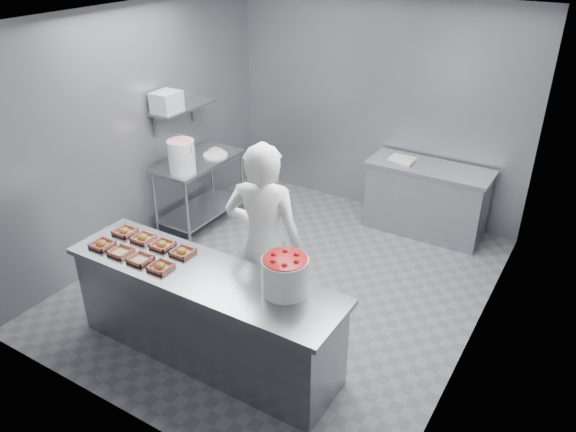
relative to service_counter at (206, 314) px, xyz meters
The scene contains 24 objects.
floor 1.42m from the service_counter, 90.00° to the left, with size 4.50×4.50×0.00m, color #4C4C51.
ceiling 2.71m from the service_counter, 90.00° to the left, with size 4.50×4.50×0.00m, color white.
wall_back 3.72m from the service_counter, 90.00° to the left, with size 4.00×0.04×2.80m, color slate.
wall_left 2.59m from the service_counter, 145.98° to the left, with size 0.04×4.50×2.80m, color slate.
wall_right 2.59m from the service_counter, 34.02° to the left, with size 0.04×4.50×2.80m, color slate.
service_counter is the anchor object (origin of this frame).
prep_table 2.56m from the service_counter, 130.24° to the left, with size 0.60×1.20×0.90m.
back_counter 3.37m from the service_counter, 74.52° to the left, with size 1.50×0.60×0.90m.
wall_shelf 2.88m from the service_counter, 133.03° to the left, with size 0.35×0.90×0.03m, color slate.
tray_0 1.17m from the service_counter, behind, with size 0.19×0.18×0.06m.
tray_1 0.95m from the service_counter, behind, with size 0.19×0.18×0.04m.
tray_2 0.75m from the service_counter, 166.23° to the right, with size 0.19×0.18×0.04m.
tray_3 0.60m from the service_counter, 157.38° to the right, with size 0.19×0.18×0.06m.
tray_4 1.17m from the service_counter, behind, with size 0.19×0.18×0.06m.
tray_5 0.95m from the service_counter, behind, with size 0.19×0.18×0.06m.
tray_6 0.76m from the service_counter, 166.29° to the left, with size 0.19×0.18×0.06m.
tray_7 0.60m from the service_counter, 157.37° to the left, with size 0.19×0.18×0.06m.
worker 0.82m from the service_counter, 68.84° to the left, with size 0.70×0.46×1.93m, color white.
strawberry_tub 0.97m from the service_counter, 10.40° to the left, with size 0.38×0.38×0.31m.
glaze_bucket 2.30m from the service_counter, 134.89° to the left, with size 0.33×0.31×0.48m.
bucket_lid 2.70m from the service_counter, 125.44° to the left, with size 0.31×0.31×0.02m, color silver.
rag 2.88m from the service_counter, 125.58° to the left, with size 0.15×0.13×0.02m, color #CCB28C.
appliance 2.76m from the service_counter, 137.29° to the left, with size 0.27×0.31×0.23m, color gray.
paper_stack 3.33m from the service_counter, 80.54° to the left, with size 0.30×0.22×0.04m, color silver.
Camera 1 is at (2.70, -4.37, 3.56)m, focal length 35.00 mm.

